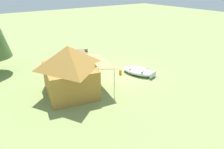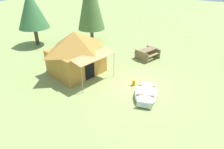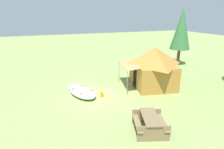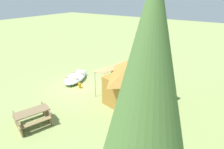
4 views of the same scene
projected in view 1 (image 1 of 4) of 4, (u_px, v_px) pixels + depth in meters
The scene contains 6 objects.
ground_plane at pixel (123, 74), 15.69m from camera, with size 80.00×80.00×0.00m, color #899A56.
beached_rowboat at pixel (139, 71), 15.59m from camera, with size 2.77×1.99×0.46m.
canvas_cabin_tent at pixel (69, 69), 12.46m from camera, with size 3.98×4.37×2.94m.
picnic_table at pixel (81, 55), 18.21m from camera, with size 1.99×1.86×0.78m.
cooler_box at pixel (84, 86), 13.53m from camera, with size 0.48×0.40×0.33m, color #2A8D66.
fuel_can at pixel (120, 72), 15.56m from camera, with size 0.19×0.19×0.36m, color orange.
Camera 1 is at (-11.27, 9.02, 6.21)m, focal length 34.49 mm.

